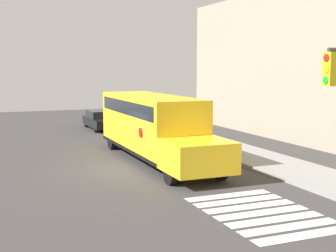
{
  "coord_description": "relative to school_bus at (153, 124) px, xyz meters",
  "views": [
    {
      "loc": [
        19.38,
        -5.95,
        4.46
      ],
      "look_at": [
        -0.96,
        2.31,
        1.7
      ],
      "focal_mm": 50.0,
      "sensor_mm": 36.0,
      "label": 1
    }
  ],
  "objects": [
    {
      "name": "ground_plane",
      "position": [
        1.64,
        -1.81,
        -1.76
      ],
      "size": [
        60.0,
        60.0,
        0.0
      ],
      "primitive_type": "plane",
      "color": "#3A3838"
    },
    {
      "name": "school_bus",
      "position": [
        0.0,
        0.0,
        0.0
      ],
      "size": [
        10.93,
        2.57,
        3.1
      ],
      "color": "yellow",
      "rests_on": "ground"
    },
    {
      "name": "sidewalk_strip",
      "position": [
        1.64,
        4.69,
        -1.69
      ],
      "size": [
        44.0,
        3.0,
        0.15
      ],
      "color": "gray",
      "rests_on": "ground"
    },
    {
      "name": "parked_car",
      "position": [
        -12.13,
        0.45,
        -1.08
      ],
      "size": [
        4.67,
        1.82,
        1.35
      ],
      "color": "black",
      "rests_on": "ground"
    },
    {
      "name": "crosswalk_stripes",
      "position": [
        9.15,
        0.19,
        -1.76
      ],
      "size": [
        4.7,
        3.2,
        0.01
      ],
      "color": "white",
      "rests_on": "ground"
    }
  ]
}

